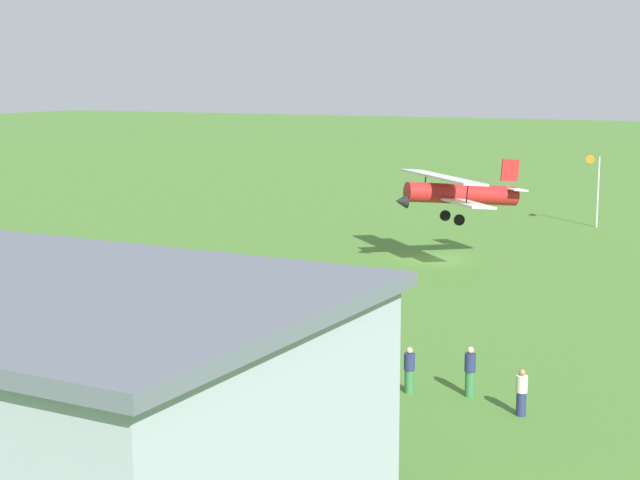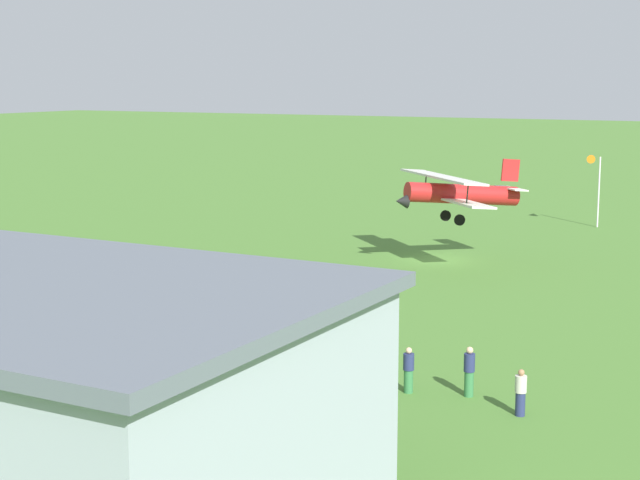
# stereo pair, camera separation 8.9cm
# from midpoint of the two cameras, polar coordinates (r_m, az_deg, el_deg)

# --- Properties ---
(ground_plane) EXTENTS (400.00, 400.00, 0.00)m
(ground_plane) POSITION_cam_midpoint_polar(r_m,az_deg,el_deg) (59.83, 6.64, -1.17)
(ground_plane) COLOR #47752D
(biplane) EXTENTS (8.09, 8.09, 3.68)m
(biplane) POSITION_cam_midpoint_polar(r_m,az_deg,el_deg) (58.36, 7.79, 2.70)
(biplane) COLOR #B21E1E
(person_near_hangar_door) EXTENTS (0.54, 0.54, 1.55)m
(person_near_hangar_door) POSITION_cam_midpoint_polar(r_m,az_deg,el_deg) (33.12, 11.36, -8.55)
(person_near_hangar_door) COLOR navy
(person_near_hangar_door) RESTS_ON ground_plane
(person_beside_truck) EXTENTS (0.40, 0.40, 1.75)m
(person_beside_truck) POSITION_cam_midpoint_polar(r_m,az_deg,el_deg) (34.70, 8.49, -7.44)
(person_beside_truck) COLOR #33723F
(person_beside_truck) RESTS_ON ground_plane
(person_by_parked_cars) EXTENTS (0.42, 0.42, 1.66)m
(person_by_parked_cars) POSITION_cam_midpoint_polar(r_m,az_deg,el_deg) (49.92, -17.79, -2.69)
(person_by_parked_cars) COLOR #3F3F47
(person_by_parked_cars) RESTS_ON ground_plane
(person_walking_on_apron) EXTENTS (0.53, 0.53, 1.62)m
(person_walking_on_apron) POSITION_cam_midpoint_polar(r_m,az_deg,el_deg) (34.87, 5.05, -7.42)
(person_walking_on_apron) COLOR #33723F
(person_walking_on_apron) RESTS_ON ground_plane
(windsock) EXTENTS (1.23, 1.41, 5.27)m
(windsock) POSITION_cam_midpoint_polar(r_m,az_deg,el_deg) (75.00, 15.18, 4.27)
(windsock) COLOR silver
(windsock) RESTS_ON ground_plane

